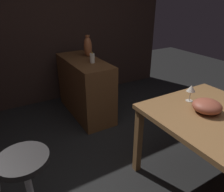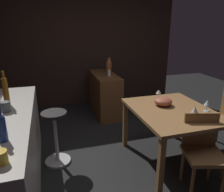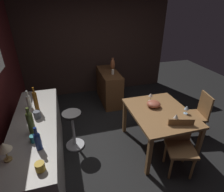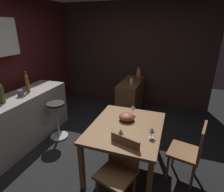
{
  "view_description": "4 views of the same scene",
  "coord_description": "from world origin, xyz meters",
  "px_view_note": "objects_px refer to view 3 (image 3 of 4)",
  "views": [
    {
      "loc": [
        -0.82,
        1.0,
        1.6
      ],
      "look_at": [
        0.65,
        0.14,
        0.79
      ],
      "focal_mm": 33.71,
      "sensor_mm": 36.0,
      "label": 1
    },
    {
      "loc": [
        -2.3,
        1.0,
        1.77
      ],
      "look_at": [
        0.72,
        0.09,
        0.72
      ],
      "focal_mm": 34.98,
      "sensor_mm": 36.0,
      "label": 2
    },
    {
      "loc": [
        -2.3,
        1.0,
        2.37
      ],
      "look_at": [
        0.62,
        0.18,
        0.77
      ],
      "focal_mm": 28.82,
      "sensor_mm": 36.0,
      "label": 3
    },
    {
      "loc": [
        -2.24,
        -1.03,
        2.06
      ],
      "look_at": [
        0.9,
        0.08,
        0.76
      ],
      "focal_mm": 29.59,
      "sensor_mm": 36.0,
      "label": 4
    }
  ],
  "objects_px": {
    "fruit_bowl": "(154,104)",
    "wine_bottle_olive": "(30,122)",
    "wine_bottle_clear": "(29,101)",
    "dining_table": "(160,116)",
    "pillar_candle_tall": "(113,72)",
    "wine_glass_right": "(187,108)",
    "chair_near_window": "(180,144)",
    "wine_glass_center": "(151,95)",
    "wine_bottle_amber": "(36,100)",
    "cup_slate": "(37,115)",
    "sideboard_cabinet": "(109,87)",
    "vase_copper": "(113,64)",
    "chair_by_doorway": "(197,114)",
    "cup_teal": "(33,139)",
    "bar_stool": "(73,129)",
    "cup_mustard": "(40,167)",
    "wine_bottle_cobalt": "(38,140)",
    "counter_lamp": "(4,147)",
    "wine_glass_left": "(176,117)"
  },
  "relations": [
    {
      "from": "dining_table",
      "to": "cup_teal",
      "type": "distance_m",
      "value": 1.98
    },
    {
      "from": "sideboard_cabinet",
      "to": "cup_teal",
      "type": "xyz_separation_m",
      "value": [
        -2.27,
        1.52,
        0.53
      ]
    },
    {
      "from": "wine_bottle_clear",
      "to": "wine_bottle_amber",
      "type": "relative_size",
      "value": 0.75
    },
    {
      "from": "wine_bottle_clear",
      "to": "pillar_candle_tall",
      "type": "bearing_deg",
      "value": -53.57
    },
    {
      "from": "sideboard_cabinet",
      "to": "bar_stool",
      "type": "xyz_separation_m",
      "value": [
        -1.48,
        1.05,
        -0.03
      ]
    },
    {
      "from": "wine_glass_right",
      "to": "chair_near_window",
      "type": "bearing_deg",
      "value": 140.49
    },
    {
      "from": "wine_glass_left",
      "to": "pillar_candle_tall",
      "type": "relative_size",
      "value": 1.22
    },
    {
      "from": "fruit_bowl",
      "to": "cup_slate",
      "type": "height_order",
      "value": "cup_slate"
    },
    {
      "from": "chair_by_doorway",
      "to": "counter_lamp",
      "type": "distance_m",
      "value": 3.16
    },
    {
      "from": "wine_glass_right",
      "to": "cup_mustard",
      "type": "distance_m",
      "value": 2.29
    },
    {
      "from": "chair_near_window",
      "to": "wine_bottle_clear",
      "type": "relative_size",
      "value": 2.92
    },
    {
      "from": "counter_lamp",
      "to": "pillar_candle_tall",
      "type": "height_order",
      "value": "counter_lamp"
    },
    {
      "from": "cup_teal",
      "to": "cup_mustard",
      "type": "bearing_deg",
      "value": -167.11
    },
    {
      "from": "chair_by_doorway",
      "to": "pillar_candle_tall",
      "type": "bearing_deg",
      "value": 37.25
    },
    {
      "from": "wine_glass_center",
      "to": "wine_bottle_cobalt",
      "type": "height_order",
      "value": "wine_bottle_cobalt"
    },
    {
      "from": "fruit_bowl",
      "to": "wine_bottle_olive",
      "type": "xyz_separation_m",
      "value": [
        -0.4,
        1.9,
        0.28
      ]
    },
    {
      "from": "wine_bottle_olive",
      "to": "pillar_candle_tall",
      "type": "xyz_separation_m",
      "value": [
        1.91,
        -1.6,
        -0.19
      ]
    },
    {
      "from": "wine_bottle_clear",
      "to": "wine_bottle_amber",
      "type": "height_order",
      "value": "wine_bottle_amber"
    },
    {
      "from": "chair_near_window",
      "to": "wine_bottle_cobalt",
      "type": "distance_m",
      "value": 1.99
    },
    {
      "from": "wine_bottle_olive",
      "to": "cup_slate",
      "type": "distance_m",
      "value": 0.35
    },
    {
      "from": "wine_glass_center",
      "to": "pillar_candle_tall",
      "type": "bearing_deg",
      "value": 14.95
    },
    {
      "from": "chair_by_doorway",
      "to": "cup_teal",
      "type": "xyz_separation_m",
      "value": [
        -0.49,
        2.78,
        0.46
      ]
    },
    {
      "from": "wine_bottle_amber",
      "to": "cup_slate",
      "type": "distance_m",
      "value": 0.23
    },
    {
      "from": "sideboard_cabinet",
      "to": "vase_copper",
      "type": "xyz_separation_m",
      "value": [
        0.14,
        -0.14,
        0.55
      ]
    },
    {
      "from": "wine_bottle_amber",
      "to": "cup_teal",
      "type": "distance_m",
      "value": 0.72
    },
    {
      "from": "pillar_candle_tall",
      "to": "wine_bottle_cobalt",
      "type": "bearing_deg",
      "value": 146.09
    },
    {
      "from": "wine_glass_left",
      "to": "counter_lamp",
      "type": "xyz_separation_m",
      "value": [
        -0.26,
        2.18,
        0.2
      ]
    },
    {
      "from": "wine_bottle_olive",
      "to": "cup_mustard",
      "type": "bearing_deg",
      "value": -168.23
    },
    {
      "from": "wine_bottle_amber",
      "to": "cup_mustard",
      "type": "distance_m",
      "value": 1.17
    },
    {
      "from": "bar_stool",
      "to": "wine_glass_center",
      "type": "xyz_separation_m",
      "value": [
        -0.01,
        -1.44,
        0.47
      ]
    },
    {
      "from": "cup_mustard",
      "to": "pillar_candle_tall",
      "type": "distance_m",
      "value": 2.93
    },
    {
      "from": "wine_glass_center",
      "to": "wine_bottle_amber",
      "type": "height_order",
      "value": "wine_bottle_amber"
    },
    {
      "from": "wine_bottle_olive",
      "to": "bar_stool",
      "type": "bearing_deg",
      "value": -39.29
    },
    {
      "from": "chair_near_window",
      "to": "cup_slate",
      "type": "distance_m",
      "value": 2.14
    },
    {
      "from": "wine_glass_right",
      "to": "cup_slate",
      "type": "distance_m",
      "value": 2.3
    },
    {
      "from": "wine_bottle_clear",
      "to": "counter_lamp",
      "type": "distance_m",
      "value": 1.07
    },
    {
      "from": "wine_bottle_cobalt",
      "to": "cup_mustard",
      "type": "xyz_separation_m",
      "value": [
        -0.31,
        -0.03,
        -0.08
      ]
    },
    {
      "from": "wine_bottle_clear",
      "to": "pillar_candle_tall",
      "type": "xyz_separation_m",
      "value": [
        1.26,
        -1.7,
        -0.15
      ]
    },
    {
      "from": "wine_bottle_cobalt",
      "to": "vase_copper",
      "type": "bearing_deg",
      "value": -31.88
    },
    {
      "from": "cup_slate",
      "to": "pillar_candle_tall",
      "type": "bearing_deg",
      "value": -44.8
    },
    {
      "from": "wine_bottle_clear",
      "to": "dining_table",
      "type": "bearing_deg",
      "value": -101.76
    },
    {
      "from": "wine_glass_center",
      "to": "wine_bottle_amber",
      "type": "xyz_separation_m",
      "value": [
        -0.08,
        1.93,
        0.22
      ]
    },
    {
      "from": "wine_glass_right",
      "to": "vase_copper",
      "type": "distance_m",
      "value": 2.27
    },
    {
      "from": "sideboard_cabinet",
      "to": "cup_slate",
      "type": "relative_size",
      "value": 8.42
    },
    {
      "from": "pillar_candle_tall",
      "to": "wine_glass_right",
      "type": "bearing_deg",
      "value": -158.94
    },
    {
      "from": "sideboard_cabinet",
      "to": "fruit_bowl",
      "type": "relative_size",
      "value": 4.71
    },
    {
      "from": "sideboard_cabinet",
      "to": "cup_mustard",
      "type": "bearing_deg",
      "value": 152.49
    },
    {
      "from": "wine_bottle_olive",
      "to": "cup_teal",
      "type": "height_order",
      "value": "wine_bottle_olive"
    },
    {
      "from": "sideboard_cabinet",
      "to": "cup_slate",
      "type": "xyz_separation_m",
      "value": [
        -1.77,
        1.52,
        0.54
      ]
    },
    {
      "from": "dining_table",
      "to": "wine_glass_center",
      "type": "distance_m",
      "value": 0.43
    }
  ]
}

